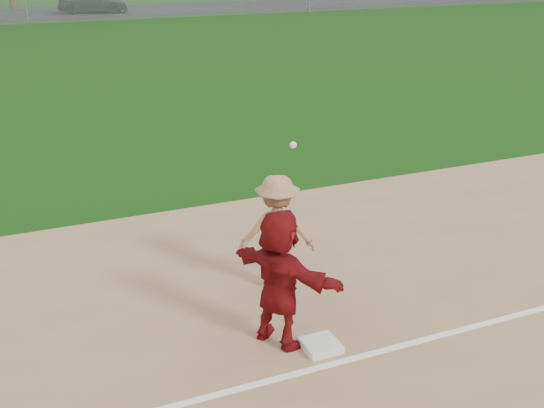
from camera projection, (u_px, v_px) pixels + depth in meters
name	position (u px, v px, depth m)	size (l,w,h in m)	color
ground	(317.00, 331.00, 9.17)	(160.00, 160.00, 0.00)	#123B0B
foul_line	(346.00, 360.00, 8.47)	(60.00, 0.10, 0.01)	white
parking_asphalt	(20.00, 15.00, 48.43)	(120.00, 10.00, 0.01)	black
first_base	(321.00, 345.00, 8.70)	(0.45, 0.45, 0.10)	silver
base_runner	(279.00, 278.00, 8.57)	(1.70, 0.54, 1.84)	maroon
car_right	(93.00, 3.00, 49.51)	(2.02, 4.97, 1.44)	black
first_base_play	(277.00, 232.00, 10.02)	(1.29, 1.21, 2.43)	gray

